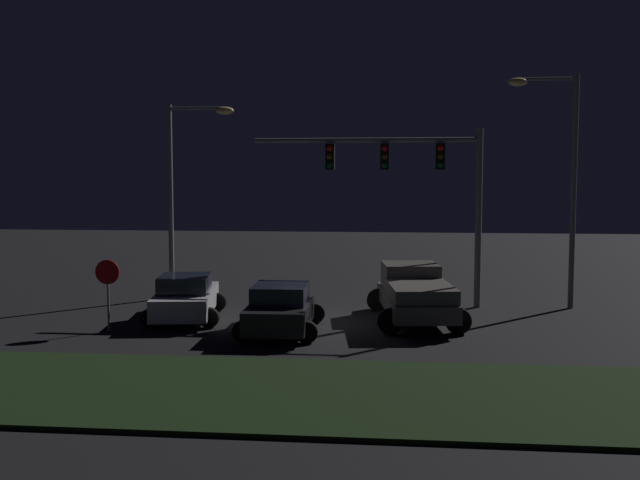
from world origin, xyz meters
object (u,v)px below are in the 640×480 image
traffic_signal_gantry (411,173)px  street_lamp_left (184,176)px  car_sedan (281,308)px  car_sedan_far (186,297)px  street_lamp_right (561,163)px  pickup_truck (414,291)px  stop_sign (108,281)px

traffic_signal_gantry → street_lamp_left: street_lamp_left is taller
car_sedan → car_sedan_far: (-3.50, 1.73, 0.00)m
traffic_signal_gantry → car_sedan_far: bearing=-156.2°
street_lamp_left → street_lamp_right: street_lamp_right is taller
car_sedan → car_sedan_far: same height
car_sedan → street_lamp_left: 8.66m
car_sedan_far → traffic_signal_gantry: traffic_signal_gantry is taller
pickup_truck → car_sedan: bearing=112.0°
traffic_signal_gantry → stop_sign: traffic_signal_gantry is taller
car_sedan → traffic_signal_gantry: size_ratio=0.53×
pickup_truck → car_sedan: size_ratio=1.26×
car_sedan → street_lamp_left: size_ratio=0.59×
car_sedan_far → street_lamp_left: (-1.24, 4.27, 4.07)m
pickup_truck → street_lamp_left: street_lamp_left is taller
pickup_truck → stop_sign: stop_sign is taller
street_lamp_left → street_lamp_right: bearing=-3.1°
car_sedan → car_sedan_far: bearing=62.1°
car_sedan → street_lamp_left: bearing=36.7°
car_sedan → stop_sign: stop_sign is taller
street_lamp_left → stop_sign: 7.23m
traffic_signal_gantry → stop_sign: (-9.33, -5.48, -3.34)m
car_sedan → stop_sign: (-5.33, -0.44, 0.82)m
car_sedan_far → street_lamp_left: bearing=7.4°
street_lamp_left → car_sedan_far: bearing=-73.9°
pickup_truck → car_sedan: (-4.11, -2.28, -0.26)m
traffic_signal_gantry → stop_sign: size_ratio=3.73×
car_sedan_far → street_lamp_left: size_ratio=0.61×
car_sedan → traffic_signal_gantry: (4.00, 5.04, 4.16)m
street_lamp_right → stop_sign: street_lamp_right is taller
car_sedan → traffic_signal_gantry: bearing=-40.1°
car_sedan_far → pickup_truck: bearing=-94.5°
car_sedan_far → traffic_signal_gantry: 9.20m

